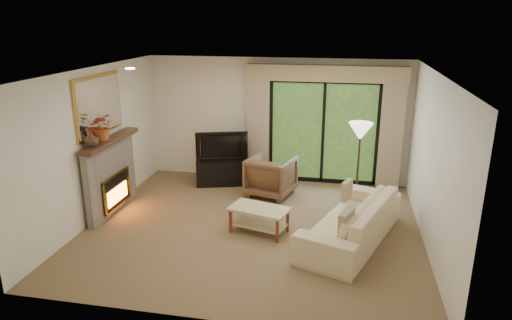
% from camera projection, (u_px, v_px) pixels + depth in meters
% --- Properties ---
extents(floor, '(5.50, 5.50, 0.00)m').
position_uv_depth(floor, '(253.00, 227.00, 7.69)').
color(floor, olive).
rests_on(floor, ground).
extents(ceiling, '(5.50, 5.50, 0.00)m').
position_uv_depth(ceiling, '(252.00, 72.00, 6.90)').
color(ceiling, silver).
rests_on(ceiling, ground).
extents(wall_back, '(5.00, 0.00, 5.00)m').
position_uv_depth(wall_back, '(276.00, 120.00, 9.63)').
color(wall_back, white).
rests_on(wall_back, ground).
extents(wall_front, '(5.00, 0.00, 5.00)m').
position_uv_depth(wall_front, '(206.00, 219.00, 4.95)').
color(wall_front, white).
rests_on(wall_front, ground).
extents(wall_left, '(0.00, 5.00, 5.00)m').
position_uv_depth(wall_left, '(95.00, 145.00, 7.80)').
color(wall_left, white).
rests_on(wall_left, ground).
extents(wall_right, '(0.00, 5.00, 5.00)m').
position_uv_depth(wall_right, '(433.00, 164.00, 6.79)').
color(wall_right, white).
rests_on(wall_right, ground).
extents(fireplace, '(0.24, 1.70, 1.37)m').
position_uv_depth(fireplace, '(111.00, 175.00, 8.15)').
color(fireplace, gray).
rests_on(fireplace, floor).
extents(mirror, '(0.07, 1.45, 1.02)m').
position_uv_depth(mirror, '(99.00, 105.00, 7.78)').
color(mirror, gold).
rests_on(mirror, wall_left).
extents(sliding_door, '(2.26, 0.10, 2.16)m').
position_uv_depth(sliding_door, '(323.00, 132.00, 9.46)').
color(sliding_door, black).
rests_on(sliding_door, floor).
extents(curtain_left, '(0.45, 0.18, 2.35)m').
position_uv_depth(curtain_left, '(258.00, 126.00, 9.58)').
color(curtain_left, tan).
rests_on(curtain_left, floor).
extents(curtain_right, '(0.45, 0.18, 2.35)m').
position_uv_depth(curtain_right, '(391.00, 132.00, 9.08)').
color(curtain_right, tan).
rests_on(curtain_right, floor).
extents(cornice, '(3.20, 0.24, 0.32)m').
position_uv_depth(cornice, '(326.00, 73.00, 9.01)').
color(cornice, tan).
rests_on(cornice, wall_back).
extents(media_console, '(1.17, 0.78, 0.54)m').
position_uv_depth(media_console, '(222.00, 171.00, 9.62)').
color(media_console, black).
rests_on(media_console, floor).
extents(tv, '(1.06, 0.44, 0.62)m').
position_uv_depth(tv, '(222.00, 145.00, 9.45)').
color(tv, black).
rests_on(tv, media_console).
extents(armchair, '(1.02, 1.04, 0.78)m').
position_uv_depth(armchair, '(271.00, 176.00, 8.98)').
color(armchair, brown).
rests_on(armchair, floor).
extents(sofa, '(1.71, 2.58, 0.70)m').
position_uv_depth(sofa, '(351.00, 220.00, 7.15)').
color(sofa, beige).
rests_on(sofa, floor).
extents(pillow_near, '(0.24, 0.42, 0.41)m').
position_uv_depth(pillow_near, '(346.00, 224.00, 6.44)').
color(pillow_near, '#522C27').
rests_on(pillow_near, sofa).
extents(pillow_far, '(0.20, 0.35, 0.34)m').
position_uv_depth(pillow_far, '(347.00, 190.00, 7.75)').
color(pillow_far, '#522C27').
rests_on(pillow_far, sofa).
extents(coffee_table, '(1.05, 0.75, 0.43)m').
position_uv_depth(coffee_table, '(259.00, 220.00, 7.47)').
color(coffee_table, '#CCB67E').
rests_on(coffee_table, floor).
extents(floor_lamp, '(0.54, 0.54, 1.61)m').
position_uv_depth(floor_lamp, '(358.00, 166.00, 8.26)').
color(floor_lamp, beige).
rests_on(floor_lamp, floor).
extents(vase, '(0.30, 0.30, 0.24)m').
position_uv_depth(vase, '(91.00, 139.00, 7.41)').
color(vase, '#472D1E').
rests_on(vase, fireplace).
extents(branches, '(0.52, 0.47, 0.49)m').
position_uv_depth(branches, '(103.00, 126.00, 7.73)').
color(branches, '#B65324').
rests_on(branches, fireplace).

